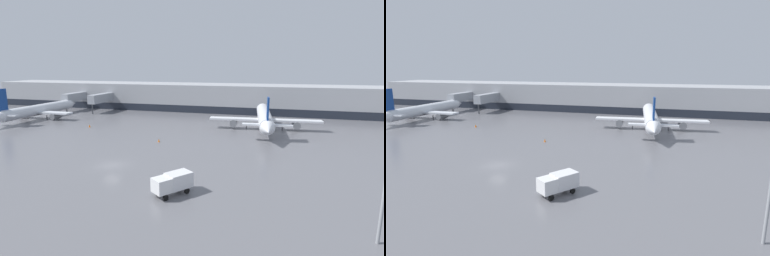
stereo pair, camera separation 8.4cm
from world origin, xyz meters
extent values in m
plane|color=slate|center=(0.00, 0.00, 0.00)|extent=(320.00, 320.00, 0.00)
cube|color=#9EA0A5|center=(0.00, 62.00, 4.50)|extent=(160.00, 16.00, 9.00)
cube|color=#1E232D|center=(0.00, 53.95, 1.20)|extent=(156.80, 0.10, 2.40)
cube|color=#9399A0|center=(-42.86, 48.84, 4.60)|extent=(2.60, 10.32, 2.80)
cylinder|color=#3F4247|center=(-42.86, 44.28, 1.60)|extent=(0.44, 0.44, 3.20)
cube|color=#9399A0|center=(-32.14, 48.25, 4.60)|extent=(2.60, 11.50, 2.80)
cylinder|color=#3F4247|center=(-32.14, 43.10, 1.60)|extent=(0.44, 0.44, 3.20)
cylinder|color=silver|center=(22.13, 34.35, 3.11)|extent=(5.38, 26.36, 3.25)
cone|color=silver|center=(20.91, 49.18, 3.11)|extent=(3.37, 3.82, 3.09)
cone|color=silver|center=(23.40, 18.88, 3.11)|extent=(3.32, 5.10, 2.93)
cube|color=silver|center=(22.18, 33.70, 2.46)|extent=(26.79, 4.80, 0.44)
cube|color=silver|center=(23.11, 22.35, 3.44)|extent=(10.22, 2.29, 0.35)
cube|color=navy|center=(23.11, 22.35, 6.62)|extent=(0.55, 2.38, 5.07)
cylinder|color=slate|center=(14.74, 33.09, 1.48)|extent=(2.02, 3.02, 1.79)
cylinder|color=slate|center=(29.62, 34.31, 1.48)|extent=(2.02, 3.02, 1.79)
cylinder|color=#2D2D33|center=(21.43, 42.83, 0.82)|extent=(0.20, 0.20, 1.65)
cylinder|color=#2D2D33|center=(17.98, 32.70, 0.82)|extent=(0.20, 0.20, 1.65)
cylinder|color=#2D2D33|center=(26.48, 33.40, 0.82)|extent=(0.20, 0.20, 1.65)
cylinder|color=silver|center=(-42.36, 31.87, 2.66)|extent=(3.27, 26.03, 3.08)
cone|color=silver|center=(-42.26, 46.57, 2.66)|extent=(2.95, 3.41, 2.92)
cube|color=silver|center=(-42.37, 31.22, 2.04)|extent=(21.76, 3.01, 0.44)
cube|color=silver|center=(-42.45, 19.91, 2.96)|extent=(8.27, 1.66, 0.35)
cube|color=navy|center=(-42.45, 19.91, 6.61)|extent=(0.38, 2.57, 6.06)
cylinder|color=slate|center=(-48.46, 31.27, 1.11)|extent=(1.72, 3.15, 1.69)
cylinder|color=slate|center=(-36.28, 31.18, 1.11)|extent=(1.72, 3.15, 1.69)
cylinder|color=#2D2D33|center=(-42.30, 40.33, 0.64)|extent=(0.20, 0.20, 1.27)
cylinder|color=#2D2D33|center=(-45.85, 30.60, 0.64)|extent=(0.20, 0.20, 1.27)
cylinder|color=#2D2D33|center=(-38.89, 30.55, 0.64)|extent=(0.20, 0.20, 1.27)
cube|color=silver|center=(13.50, -6.92, 1.65)|extent=(3.53, 3.74, 1.89)
cube|color=silver|center=(12.02, -8.93, 1.57)|extent=(2.74, 2.72, 1.75)
cylinder|color=black|center=(12.74, -9.55, 0.35)|extent=(0.62, 0.71, 0.70)
cylinder|color=black|center=(11.21, -8.43, 0.35)|extent=(0.62, 0.71, 0.70)
cylinder|color=black|center=(14.59, -7.04, 0.35)|extent=(0.62, 0.71, 0.70)
cylinder|color=black|center=(13.06, -5.91, 0.35)|extent=(0.62, 0.71, 0.70)
cone|color=orange|center=(-20.88, 24.84, 0.34)|extent=(0.49, 0.49, 0.68)
cone|color=orange|center=(1.77, 15.68, 0.34)|extent=(0.39, 0.39, 0.68)
camera|label=1|loc=(24.52, -40.09, 15.64)|focal=28.00mm
camera|label=2|loc=(24.60, -40.07, 15.64)|focal=28.00mm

